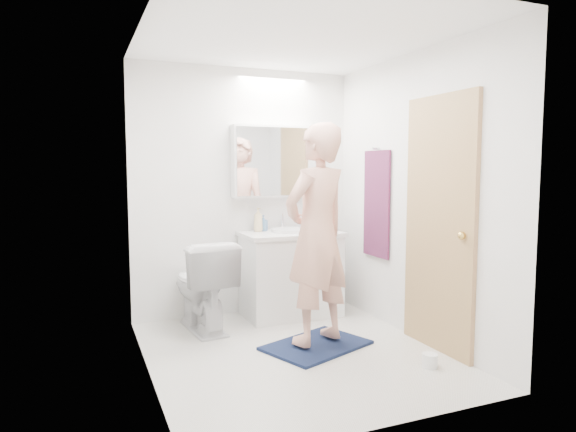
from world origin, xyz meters
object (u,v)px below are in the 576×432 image
medicine_cabinet (275,162)px  toothbrush_cup (306,224)px  person (317,234)px  soap_bottle_b (263,223)px  soap_bottle_a (258,220)px  toilet_paper_roll (430,361)px  toilet (202,285)px  vanity_cabinet (291,276)px

medicine_cabinet → toothbrush_cup: size_ratio=8.62×
person → soap_bottle_b: 1.09m
soap_bottle_a → toothbrush_cup: (0.52, 0.01, -0.07)m
medicine_cabinet → toilet_paper_roll: (0.49, -1.82, -1.45)m
toothbrush_cup → toilet: bearing=-166.5°
toothbrush_cup → soap_bottle_b: bearing=177.5°
vanity_cabinet → soap_bottle_b: (-0.22, 0.18, 0.51)m
toilet_paper_roll → person: bearing=129.5°
medicine_cabinet → soap_bottle_a: medicine_cabinet is taller
toothbrush_cup → toilet_paper_roll: toothbrush_cup is taller
person → soap_bottle_b: (-0.05, 1.09, -0.02)m
toilet → soap_bottle_b: 0.90m
toilet → person: 1.20m
medicine_cabinet → person: medicine_cabinet is taller
medicine_cabinet → toilet_paper_roll: size_ratio=8.00×
vanity_cabinet → soap_bottle_b: 0.58m
person → toothbrush_cup: person is taller
vanity_cabinet → toothbrush_cup: (0.24, 0.16, 0.48)m
medicine_cabinet → toilet_paper_roll: bearing=-75.0°
soap_bottle_b → toilet_paper_roll: soap_bottle_b is taller
soap_bottle_b → person: bearing=-87.1°
toothbrush_cup → soap_bottle_a: bearing=-178.9°
person → soap_bottle_a: 1.07m
medicine_cabinet → person: (-0.09, -1.12, -0.58)m
soap_bottle_b → toothbrush_cup: bearing=-2.5°
medicine_cabinet → soap_bottle_b: medicine_cabinet is taller
person → toothbrush_cup: (0.40, 1.07, -0.05)m
medicine_cabinet → soap_bottle_b: size_ratio=5.60×
toilet → medicine_cabinet: bearing=-163.8°
person → soap_bottle_b: size_ratio=11.07×
toilet → soap_bottle_a: bearing=-162.2°
person → vanity_cabinet: bearing=-121.0°
medicine_cabinet → soap_bottle_a: bearing=-163.7°
soap_bottle_a → soap_bottle_b: bearing=25.0°
soap_bottle_a → toilet_paper_roll: 2.09m
toilet → person: (0.74, -0.80, 0.51)m
person → medicine_cabinet: bearing=-115.3°
vanity_cabinet → toilet_paper_roll: 1.70m
toilet_paper_roll → vanity_cabinet: bearing=104.4°
toilet_paper_roll → toothbrush_cup: bearing=95.6°
vanity_cabinet → soap_bottle_a: size_ratio=3.85×
medicine_cabinet → toilet: 1.41m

